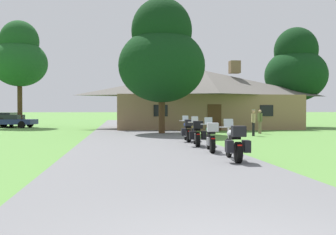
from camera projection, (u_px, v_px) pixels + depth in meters
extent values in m
plane|color=#56893D|center=(141.00, 137.00, 23.90)|extent=(500.00, 500.00, 0.00)
cube|color=slate|center=(143.00, 139.00, 21.91)|extent=(6.40, 80.00, 0.06)
cylinder|color=black|center=(229.00, 148.00, 13.27)|extent=(0.16, 0.65, 0.64)
cylinder|color=black|center=(238.00, 152.00, 11.83)|extent=(0.20, 0.65, 0.64)
cube|color=silver|center=(233.00, 148.00, 12.53)|extent=(0.30, 0.58, 0.30)
ellipsoid|color=#B2B5BC|center=(232.00, 134.00, 12.78)|extent=(0.34, 0.54, 0.26)
cube|color=black|center=(235.00, 137.00, 12.32)|extent=(0.32, 0.54, 0.10)
cylinder|color=silver|center=(229.00, 127.00, 13.22)|extent=(0.66, 0.08, 0.03)
cylinder|color=silver|center=(229.00, 137.00, 13.27)|extent=(0.08, 0.24, 0.73)
cube|color=#B2BCC6|center=(229.00, 123.00, 13.32)|extent=(0.33, 0.13, 0.27)
sphere|color=silver|center=(229.00, 131.00, 13.22)|extent=(0.11, 0.11, 0.11)
cube|color=black|center=(239.00, 131.00, 11.77)|extent=(0.43, 0.39, 0.32)
cube|color=red|center=(240.00, 146.00, 11.61)|extent=(0.14, 0.04, 0.06)
cylinder|color=silver|center=(240.00, 154.00, 12.16)|extent=(0.11, 0.55, 0.07)
cube|color=black|center=(229.00, 146.00, 11.87)|extent=(0.23, 0.41, 0.36)
cube|color=black|center=(246.00, 146.00, 11.89)|extent=(0.23, 0.41, 0.36)
cylinder|color=black|center=(209.00, 141.00, 16.00)|extent=(0.19, 0.65, 0.64)
cylinder|color=black|center=(212.00, 144.00, 14.56)|extent=(0.23, 0.65, 0.64)
cube|color=silver|center=(210.00, 141.00, 15.25)|extent=(0.33, 0.59, 0.30)
ellipsoid|color=#195B33|center=(210.00, 129.00, 15.51)|extent=(0.36, 0.55, 0.26)
cube|color=black|center=(211.00, 132.00, 15.05)|extent=(0.34, 0.55, 0.10)
cylinder|color=silver|center=(209.00, 124.00, 15.94)|extent=(0.66, 0.11, 0.03)
cylinder|color=silver|center=(209.00, 132.00, 15.99)|extent=(0.09, 0.24, 0.73)
cube|color=#B2BCC6|center=(208.00, 121.00, 16.04)|extent=(0.33, 0.15, 0.27)
sphere|color=silver|center=(209.00, 128.00, 15.94)|extent=(0.11, 0.11, 0.11)
cube|color=#B7B7BC|center=(213.00, 127.00, 14.49)|extent=(0.44, 0.41, 0.32)
cube|color=red|center=(213.00, 139.00, 14.33)|extent=(0.14, 0.05, 0.06)
cylinder|color=silver|center=(215.00, 146.00, 14.88)|extent=(0.14, 0.55, 0.07)
cylinder|color=black|center=(195.00, 137.00, 18.44)|extent=(0.17, 0.65, 0.64)
cylinder|color=black|center=(198.00, 139.00, 17.01)|extent=(0.22, 0.65, 0.64)
cube|color=silver|center=(196.00, 137.00, 17.70)|extent=(0.31, 0.58, 0.30)
ellipsoid|color=gold|center=(196.00, 127.00, 17.96)|extent=(0.35, 0.55, 0.26)
cube|color=black|center=(197.00, 129.00, 17.50)|extent=(0.33, 0.55, 0.10)
cylinder|color=silver|center=(195.00, 122.00, 18.39)|extent=(0.66, 0.10, 0.03)
cylinder|color=silver|center=(195.00, 129.00, 18.44)|extent=(0.08, 0.24, 0.73)
cube|color=#B2BCC6|center=(195.00, 119.00, 18.49)|extent=(0.33, 0.14, 0.27)
sphere|color=silver|center=(195.00, 125.00, 18.39)|extent=(0.11, 0.11, 0.11)
cube|color=black|center=(198.00, 125.00, 16.94)|extent=(0.43, 0.40, 0.32)
cube|color=red|center=(198.00, 135.00, 16.78)|extent=(0.14, 0.04, 0.06)
cylinder|color=silver|center=(200.00, 141.00, 17.33)|extent=(0.12, 0.55, 0.07)
cube|color=black|center=(192.00, 135.00, 17.05)|extent=(0.24, 0.42, 0.36)
cube|color=black|center=(204.00, 135.00, 17.06)|extent=(0.24, 0.42, 0.36)
cylinder|color=black|center=(185.00, 134.00, 20.91)|extent=(0.14, 0.64, 0.64)
cylinder|color=black|center=(189.00, 136.00, 19.48)|extent=(0.19, 0.65, 0.64)
cube|color=silver|center=(187.00, 134.00, 20.17)|extent=(0.29, 0.57, 0.30)
ellipsoid|color=#1E3899|center=(187.00, 125.00, 20.42)|extent=(0.33, 0.53, 0.26)
cube|color=black|center=(188.00, 127.00, 19.97)|extent=(0.31, 0.53, 0.10)
cylinder|color=silver|center=(186.00, 121.00, 20.86)|extent=(0.66, 0.06, 0.03)
cylinder|color=silver|center=(185.00, 127.00, 20.91)|extent=(0.07, 0.24, 0.73)
cube|color=#B2BCC6|center=(185.00, 118.00, 20.96)|extent=(0.32, 0.12, 0.27)
sphere|color=silver|center=(186.00, 123.00, 20.86)|extent=(0.11, 0.11, 0.11)
cube|color=black|center=(189.00, 123.00, 19.41)|extent=(0.42, 0.38, 0.32)
cube|color=red|center=(189.00, 131.00, 19.25)|extent=(0.14, 0.04, 0.06)
cylinder|color=silver|center=(191.00, 137.00, 19.81)|extent=(0.10, 0.55, 0.07)
cube|color=black|center=(184.00, 132.00, 19.50)|extent=(0.22, 0.41, 0.36)
cube|color=black|center=(194.00, 132.00, 19.54)|extent=(0.22, 0.41, 0.36)
cube|color=#896B4C|center=(204.00, 112.00, 35.05)|extent=(15.36, 7.60, 2.90)
pyramid|color=#5B5651|center=(204.00, 83.00, 35.00)|extent=(16.28, 8.06, 2.24)
cube|color=brown|center=(235.00, 67.00, 35.30)|extent=(0.90, 0.90, 1.10)
cube|color=#472D19|center=(214.00, 118.00, 31.25)|extent=(1.10, 0.08, 2.10)
cube|color=black|center=(161.00, 111.00, 30.73)|extent=(1.10, 0.06, 0.90)
cube|color=black|center=(267.00, 111.00, 31.76)|extent=(1.10, 0.06, 0.90)
cylinder|color=#75664C|center=(259.00, 127.00, 27.46)|extent=(0.14, 0.14, 0.86)
cylinder|color=#75664C|center=(260.00, 128.00, 27.28)|extent=(0.14, 0.14, 0.86)
cube|color=#5B6638|center=(260.00, 117.00, 27.36)|extent=(0.25, 0.38, 0.56)
cylinder|color=#5B6638|center=(259.00, 118.00, 27.58)|extent=(0.09, 0.09, 0.58)
cylinder|color=#5B6638|center=(261.00, 118.00, 27.13)|extent=(0.09, 0.09, 0.58)
sphere|color=tan|center=(260.00, 111.00, 27.35)|extent=(0.21, 0.21, 0.21)
cylinder|color=black|center=(254.00, 129.00, 24.88)|extent=(0.14, 0.14, 0.86)
cylinder|color=black|center=(253.00, 129.00, 25.06)|extent=(0.14, 0.14, 0.86)
cube|color=tan|center=(253.00, 118.00, 24.96)|extent=(0.28, 0.39, 0.56)
cylinder|color=tan|center=(254.00, 118.00, 24.73)|extent=(0.09, 0.09, 0.58)
cylinder|color=tan|center=(253.00, 118.00, 25.19)|extent=(0.09, 0.09, 0.58)
sphere|color=tan|center=(253.00, 111.00, 24.95)|extent=(0.21, 0.21, 0.21)
cylinder|color=#B2AD99|center=(253.00, 110.00, 24.95)|extent=(0.22, 0.22, 0.05)
cylinder|color=#422D19|center=(20.00, 103.00, 36.67)|extent=(0.44, 0.44, 4.60)
ellipsoid|color=#194C1E|center=(20.00, 63.00, 36.60)|extent=(5.09, 5.09, 4.33)
ellipsoid|color=#16441B|center=(19.00, 41.00, 36.56)|extent=(3.56, 3.56, 3.82)
cylinder|color=#422D19|center=(296.00, 110.00, 37.72)|extent=(0.44, 0.44, 3.35)
ellipsoid|color=#0F3314|center=(296.00, 75.00, 37.66)|extent=(5.89, 5.89, 5.00)
ellipsoid|color=black|center=(296.00, 51.00, 37.61)|extent=(4.12, 4.12, 4.41)
cylinder|color=#422D19|center=(162.00, 112.00, 26.94)|extent=(0.44, 0.44, 3.06)
ellipsoid|color=#0F3314|center=(162.00, 66.00, 26.88)|extent=(5.91, 5.91, 5.03)
ellipsoid|color=black|center=(162.00, 31.00, 26.83)|extent=(4.14, 4.14, 4.44)
cube|color=black|center=(6.00, 121.00, 38.15)|extent=(1.84, 4.60, 0.60)
cube|color=black|center=(6.00, 115.00, 37.94)|extent=(1.62, 3.22, 0.48)
cylinder|color=black|center=(2.00, 123.00, 39.47)|extent=(0.22, 0.64, 0.64)
cylinder|color=black|center=(19.00, 123.00, 39.67)|extent=(0.22, 0.64, 0.64)
cylinder|color=black|center=(11.00, 124.00, 36.84)|extent=(0.22, 0.64, 0.64)
cube|color=navy|center=(13.00, 122.00, 36.68)|extent=(4.49, 2.68, 0.46)
cube|color=black|center=(11.00, 117.00, 36.68)|extent=(2.19, 1.98, 0.42)
cylinder|color=black|center=(4.00, 124.00, 37.64)|extent=(0.67, 0.35, 0.64)
cylinder|color=black|center=(22.00, 125.00, 35.72)|extent=(0.67, 0.35, 0.64)
cylinder|color=black|center=(30.00, 124.00, 37.41)|extent=(0.67, 0.35, 0.64)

